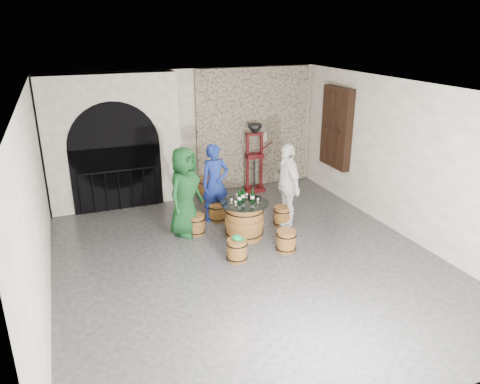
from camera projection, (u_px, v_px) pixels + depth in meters
name	position (u px, v px, depth m)	size (l,w,h in m)	color
ground	(247.00, 259.00, 8.68)	(8.00, 8.00, 0.00)	#2C2C2E
wall_back	(188.00, 133.00, 11.61)	(8.00, 8.00, 0.00)	white
wall_front	(397.00, 298.00, 4.63)	(8.00, 8.00, 0.00)	white
wall_left	(36.00, 208.00, 6.92)	(8.00, 8.00, 0.00)	white
wall_right	(405.00, 160.00, 9.33)	(8.00, 8.00, 0.00)	white
ceiling	(248.00, 90.00, 7.57)	(8.00, 8.00, 0.00)	beige
stone_facing_panel	(254.00, 128.00, 12.18)	(3.20, 0.12, 3.18)	#B2A58E
arched_opening	(113.00, 143.00, 10.73)	(3.10, 0.60, 3.19)	white
shuttered_window	(336.00, 128.00, 11.31)	(0.23, 1.10, 2.00)	black
barrel_table	(244.00, 220.00, 9.49)	(1.00, 1.00, 0.77)	brown
barrel_stool_left	(196.00, 224.00, 9.68)	(0.41, 0.41, 0.43)	brown
barrel_stool_far	(217.00, 212.00, 10.34)	(0.41, 0.41, 0.43)	brown
barrel_stool_right	(282.00, 216.00, 10.11)	(0.41, 0.41, 0.43)	brown
barrel_stool_near_right	(286.00, 241.00, 8.95)	(0.41, 0.41, 0.43)	brown
barrel_stool_near_left	(237.00, 250.00, 8.58)	(0.41, 0.41, 0.43)	brown
green_cap	(237.00, 238.00, 8.49)	(0.24, 0.19, 0.10)	#0C8640
person_green	(185.00, 192.00, 9.45)	(0.93, 0.61, 1.90)	#12431D
person_blue	(215.00, 183.00, 10.14)	(0.65, 0.43, 1.78)	navy
person_white	(287.00, 185.00, 9.92)	(1.08, 0.45, 1.85)	white
wine_bottle_left	(240.00, 197.00, 9.30)	(0.08, 0.08, 0.32)	black
wine_bottle_center	(253.00, 196.00, 9.36)	(0.08, 0.08, 0.32)	black
wine_bottle_right	(243.00, 195.00, 9.42)	(0.08, 0.08, 0.32)	black
tasting_glass_a	(236.00, 203.00, 9.19)	(0.05, 0.05, 0.10)	#C67826
tasting_glass_b	(251.00, 197.00, 9.52)	(0.05, 0.05, 0.10)	#C67826
tasting_glass_c	(237.00, 196.00, 9.58)	(0.05, 0.05, 0.10)	#C67826
tasting_glass_d	(247.00, 196.00, 9.60)	(0.05, 0.05, 0.10)	#C67826
tasting_glass_e	(258.00, 200.00, 9.34)	(0.05, 0.05, 0.10)	#C67826
tasting_glass_f	(231.00, 201.00, 9.31)	(0.05, 0.05, 0.10)	#C67826
side_barrel	(207.00, 189.00, 11.54)	(0.45, 0.45, 0.60)	brown
corking_press	(255.00, 153.00, 11.89)	(0.75, 0.44, 1.82)	#490C0E
control_box	(263.00, 137.00, 12.28)	(0.18, 0.10, 0.22)	silver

